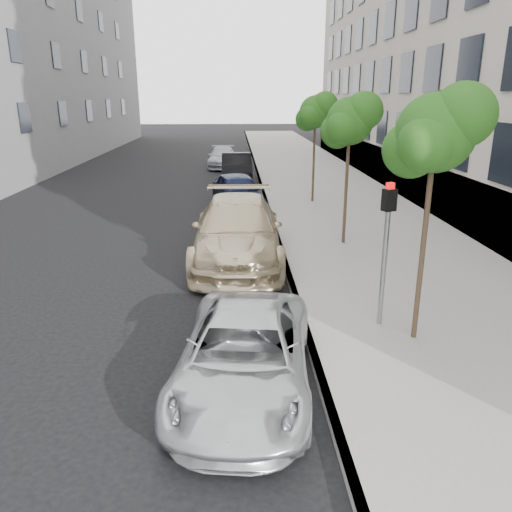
{
  "coord_description": "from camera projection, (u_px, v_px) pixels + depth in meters",
  "views": [
    {
      "loc": [
        -0.22,
        -7.06,
        4.59
      ],
      "look_at": [
        0.19,
        2.5,
        1.5
      ],
      "focal_mm": 35.0,
      "sensor_mm": 36.0,
      "label": 1
    }
  ],
  "objects": [
    {
      "name": "sidewalk",
      "position": [
        307.0,
        171.0,
        31.1
      ],
      "size": [
        6.4,
        72.0,
        0.14
      ],
      "primitive_type": "cube",
      "color": "gray",
      "rests_on": "ground"
    },
    {
      "name": "tree_mid",
      "position": [
        351.0,
        121.0,
        14.68
      ],
      "size": [
        1.73,
        1.53,
        4.58
      ],
      "color": "#38281C",
      "rests_on": "sidewalk"
    },
    {
      "name": "minivan",
      "position": [
        244.0,
        355.0,
        7.98
      ],
      "size": [
        2.59,
        4.71,
        1.25
      ],
      "primitive_type": "imported",
      "rotation": [
        0.0,
        0.0,
        -0.12
      ],
      "color": "silver",
      "rests_on": "ground"
    },
    {
      "name": "sedan_rear",
      "position": [
        223.0,
        157.0,
        33.06
      ],
      "size": [
        1.87,
        4.54,
        1.31
      ],
      "primitive_type": "imported",
      "rotation": [
        0.0,
        0.0,
        -0.01
      ],
      "color": "#989CA0",
      "rests_on": "ground"
    },
    {
      "name": "sedan_black",
      "position": [
        237.0,
        168.0,
        27.67
      ],
      "size": [
        1.69,
        4.68,
        1.53
      ],
      "primitive_type": "imported",
      "rotation": [
        0.0,
        0.0,
        0.01
      ],
      "color": "black",
      "rests_on": "ground"
    },
    {
      "name": "ground",
      "position": [
        251.0,
        391.0,
        8.13
      ],
      "size": [
        160.0,
        160.0,
        0.0
      ],
      "primitive_type": "plane",
      "color": "black",
      "rests_on": "ground"
    },
    {
      "name": "sedan_blue",
      "position": [
        238.0,
        192.0,
        20.86
      ],
      "size": [
        2.5,
        4.64,
        1.5
      ],
      "primitive_type": "imported",
      "rotation": [
        0.0,
        0.0,
        0.17
      ],
      "color": "#101836",
      "rests_on": "ground"
    },
    {
      "name": "tree_near",
      "position": [
        437.0,
        133.0,
        8.47
      ],
      "size": [
        1.7,
        1.5,
        4.68
      ],
      "color": "#38281C",
      "rests_on": "sidewalk"
    },
    {
      "name": "curb",
      "position": [
        257.0,
        172.0,
        30.97
      ],
      "size": [
        0.15,
        72.0,
        0.14
      ],
      "primitive_type": "cube",
      "color": "#9E9B93",
      "rests_on": "ground"
    },
    {
      "name": "tree_far",
      "position": [
        316.0,
        112.0,
        20.84
      ],
      "size": [
        1.7,
        1.5,
        4.62
      ],
      "color": "#38281C",
      "rests_on": "sidewalk"
    },
    {
      "name": "signal_pole",
      "position": [
        386.0,
        238.0,
        9.65
      ],
      "size": [
        0.29,
        0.25,
        2.89
      ],
      "rotation": [
        0.0,
        0.0,
        0.36
      ],
      "color": "#939699",
      "rests_on": "sidewalk"
    },
    {
      "name": "suv",
      "position": [
        237.0,
        231.0,
        14.32
      ],
      "size": [
        2.63,
        6.17,
        1.77
      ],
      "primitive_type": "imported",
      "rotation": [
        0.0,
        0.0,
        -0.02
      ],
      "color": "#CAB690",
      "rests_on": "ground"
    }
  ]
}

